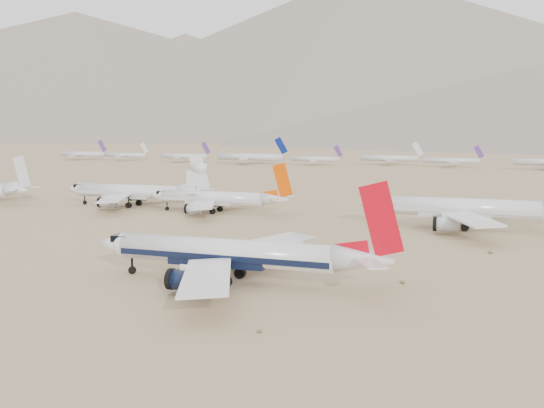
# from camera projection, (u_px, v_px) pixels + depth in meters

# --- Properties ---
(ground) EXTENTS (7000.00, 7000.00, 0.00)m
(ground) POSITION_uv_depth(u_px,v_px,m) (256.00, 274.00, 103.10)
(ground) COLOR #8B6F51
(ground) RESTS_ON ground
(main_airliner) EXTENTS (48.75, 47.61, 17.20)m
(main_airliner) POSITION_uv_depth(u_px,v_px,m) (237.00, 254.00, 96.49)
(main_airliner) COLOR silver
(main_airliner) RESTS_ON ground
(row2_gold_tail) EXTENTS (51.21, 50.09, 18.24)m
(row2_gold_tail) POSITION_uv_depth(u_px,v_px,m) (469.00, 209.00, 147.62)
(row2_gold_tail) COLOR silver
(row2_gold_tail) RESTS_ON ground
(row2_orange_tail) EXTENTS (42.31, 41.39, 15.09)m
(row2_orange_tail) POSITION_uv_depth(u_px,v_px,m) (218.00, 199.00, 176.03)
(row2_orange_tail) COLOR silver
(row2_orange_tail) RESTS_ON ground
(row2_white_trijet) EXTENTS (47.70, 46.62, 16.90)m
(row2_white_trijet) POSITION_uv_depth(u_px,v_px,m) (137.00, 191.00, 189.28)
(row2_white_trijet) COLOR silver
(row2_white_trijet) RESTS_ON ground
(distant_storage_row) EXTENTS (508.44, 62.17, 16.17)m
(distant_storage_row) POSITION_uv_depth(u_px,v_px,m) (371.00, 159.00, 392.98)
(distant_storage_row) COLOR silver
(distant_storage_row) RESTS_ON ground
(mountain_range) EXTENTS (7354.00, 3024.00, 470.00)m
(mountain_range) POSITION_uv_depth(u_px,v_px,m) (497.00, 64.00, 1604.05)
(mountain_range) COLOR slate
(mountain_range) RESTS_ON ground
(desert_scrub) EXTENTS (261.14, 121.67, 0.63)m
(desert_scrub) POSITION_uv_depth(u_px,v_px,m) (146.00, 323.00, 76.33)
(desert_scrub) COLOR brown
(desert_scrub) RESTS_ON ground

